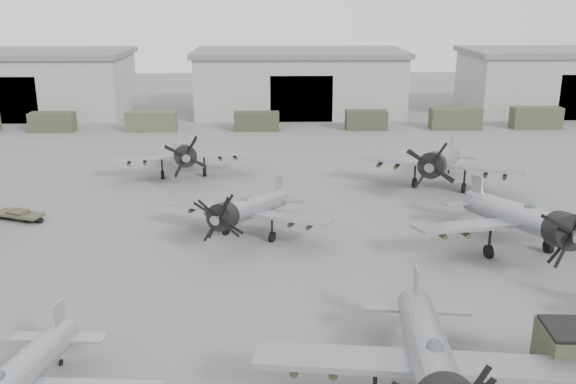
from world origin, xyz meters
The scene contains 15 objects.
ground centered at (0.00, 0.00, 0.00)m, with size 220.00×220.00×0.00m, color #5B5A58.
hangar_left centered at (-38.00, 61.96, 4.37)m, with size 29.00×14.80×8.70m.
hangar_center centered at (0.00, 61.96, 4.37)m, with size 29.00×14.80×8.70m.
hangar_right centered at (38.00, 61.96, 4.37)m, with size 29.00×14.80×8.70m.
support_truck_1 centered at (-30.62, 50.00, 1.15)m, with size 5.30×2.20×2.31m, color #3A3F29.
support_truck_2 centered at (-18.63, 50.00, 1.18)m, with size 6.04×2.20×2.37m, color #454C31.
support_truck_3 centered at (-5.75, 50.00, 1.11)m, with size 5.48×2.20×2.22m, color #353824.
support_truck_4 centered at (7.75, 50.00, 1.16)m, with size 5.04×2.20×2.32m, color #353825.
support_truck_5 centered at (18.85, 50.00, 1.29)m, with size 6.25×2.20×2.58m, color #3C402A.
support_truck_6 centered at (28.98, 50.00, 1.32)m, with size 6.08×2.20×2.64m, color #3F402A.
aircraft_near_1 centered at (1.85, -6.33, 2.54)m, with size 14.04×12.63×5.58m.
aircraft_mid_1 centered at (-5.82, 13.31, 2.12)m, with size 11.37×10.31×4.66m.
aircraft_mid_2 centered at (11.68, 9.71, 2.54)m, with size 14.04×12.64×5.57m.
aircraft_far_0 centered at (-12.10, 28.74, 2.29)m, with size 12.71×11.44×5.04m.
aircraft_far_1 centered at (10.12, 24.10, 2.51)m, with size 13.52×12.25×5.53m.
Camera 1 is at (-4.36, -27.84, 16.07)m, focal length 40.00 mm.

